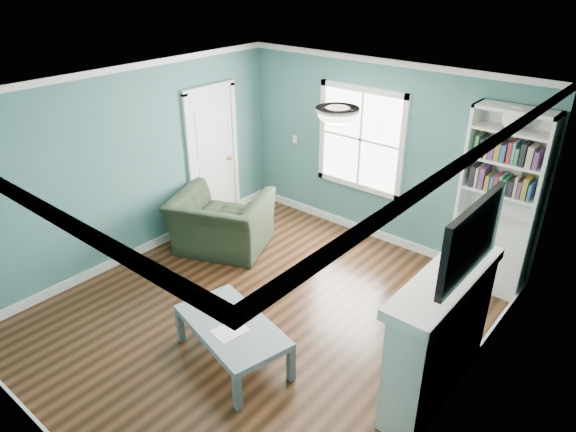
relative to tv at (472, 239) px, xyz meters
The scene contains 13 objects.
floor 2.80m from the tv, behind, with size 5.00×5.00×0.00m, color black.
room_walls 2.21m from the tv, behind, with size 5.00×5.00×5.00m.
trim 2.26m from the tv, behind, with size 4.50×5.00×2.60m.
window 3.40m from the tv, 137.57° to the left, with size 1.40×0.06×1.50m.
bookshelf 2.29m from the tv, 101.57° to the left, with size 0.90×0.35×2.31m.
fireplace 1.10m from the tv, behind, with size 0.44×1.58×1.30m.
tv is the anchor object (origin of this frame).
door 4.63m from the tv, 164.80° to the left, with size 0.12×0.98×2.17m.
ceiling_fixture 1.54m from the tv, behind, with size 0.38×0.38×0.15m.
light_switch 4.38m from the tv, 148.30° to the left, with size 0.08×0.01×0.12m, color white.
recliner 3.88m from the tv, behind, with size 1.27×0.82×1.11m, color black.
coffee_table 2.50m from the tv, 154.05° to the right, with size 1.38×0.96×0.46m.
paper_sheet 2.46m from the tv, 151.14° to the right, with size 0.25×0.32×0.00m, color white.
Camera 1 is at (3.37, -3.53, 3.76)m, focal length 32.00 mm.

